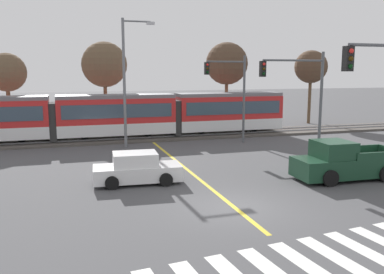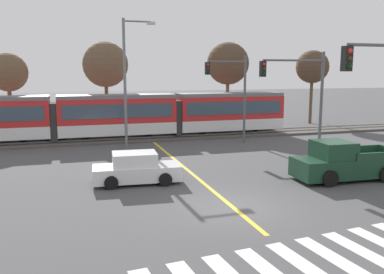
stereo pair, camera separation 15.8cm
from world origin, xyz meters
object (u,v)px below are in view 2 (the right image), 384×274
(pickup_truck, at_px, (344,163))
(traffic_light_far_right, at_px, (232,87))
(sedan_crossing, at_px, (136,169))
(street_lamp_centre, at_px, (128,75))
(traffic_light_mid_right, at_px, (302,90))
(bare_tree_far_west, at_px, (8,73))
(light_rail_tram, at_px, (117,114))
(bare_tree_west, at_px, (106,65))
(bare_tree_east, at_px, (228,64))
(bare_tree_far_east, at_px, (312,67))

(pickup_truck, relative_size, traffic_light_far_right, 0.83)
(sedan_crossing, xyz_separation_m, traffic_light_far_right, (8.75, 9.17, 3.58))
(sedan_crossing, height_order, street_lamp_centre, street_lamp_centre)
(traffic_light_mid_right, bearing_deg, pickup_truck, -93.48)
(street_lamp_centre, bearing_deg, bare_tree_far_west, 139.96)
(pickup_truck, bearing_deg, light_rail_tram, 121.81)
(bare_tree_west, relative_size, bare_tree_east, 0.98)
(light_rail_tram, xyz_separation_m, bare_tree_east, (11.15, 4.59, 4.08))
(bare_tree_east, xyz_separation_m, bare_tree_far_east, (9.42, 0.20, -0.29))
(bare_tree_far_west, bearing_deg, bare_tree_west, 4.26)
(sedan_crossing, xyz_separation_m, bare_tree_far_west, (-7.68, 17.29, 4.59))
(pickup_truck, height_order, bare_tree_west, bare_tree_west)
(bare_tree_far_east, bearing_deg, traffic_light_mid_right, -124.72)
(light_rail_tram, height_order, traffic_light_mid_right, traffic_light_mid_right)
(sedan_crossing, height_order, bare_tree_far_west, bare_tree_far_west)
(light_rail_tram, distance_m, traffic_light_mid_right, 14.72)
(traffic_light_far_right, bearing_deg, bare_tree_west, 134.38)
(light_rail_tram, height_order, traffic_light_far_right, traffic_light_far_right)
(street_lamp_centre, distance_m, bare_tree_east, 13.17)
(pickup_truck, bearing_deg, street_lamp_centre, 126.38)
(bare_tree_east, bearing_deg, pickup_truck, -94.64)
(traffic_light_far_right, xyz_separation_m, bare_tree_west, (-8.52, 8.71, 1.70))
(pickup_truck, distance_m, bare_tree_west, 23.09)
(traffic_light_mid_right, bearing_deg, bare_tree_east, 85.01)
(light_rail_tram, bearing_deg, street_lamp_centre, -81.18)
(light_rail_tram, bearing_deg, pickup_truck, -58.19)
(pickup_truck, height_order, bare_tree_far_east, bare_tree_far_east)
(bare_tree_far_east, bearing_deg, bare_tree_east, -178.77)
(light_rail_tram, distance_m, traffic_light_far_right, 9.30)
(street_lamp_centre, bearing_deg, bare_tree_far_east, 21.37)
(traffic_light_mid_right, relative_size, bare_tree_far_west, 0.95)
(pickup_truck, xyz_separation_m, bare_tree_far_west, (-17.79, 19.63, 4.44))
(traffic_light_mid_right, distance_m, bare_tree_far_west, 23.51)
(traffic_light_mid_right, xyz_separation_m, bare_tree_east, (1.34, 15.33, 1.81))
(light_rail_tram, distance_m, bare_tree_far_west, 9.85)
(traffic_light_far_right, relative_size, bare_tree_west, 0.82)
(bare_tree_west, bearing_deg, traffic_light_far_right, -45.62)
(bare_tree_far_west, relative_size, bare_tree_west, 0.86)
(bare_tree_far_west, distance_m, bare_tree_east, 19.43)
(bare_tree_far_west, bearing_deg, pickup_truck, -47.82)
(traffic_light_far_right, distance_m, bare_tree_far_east, 15.20)
(street_lamp_centre, relative_size, bare_tree_east, 1.11)
(sedan_crossing, relative_size, bare_tree_east, 0.53)
(traffic_light_mid_right, bearing_deg, bare_tree_far_east, 55.28)
(sedan_crossing, distance_m, traffic_light_far_right, 13.17)
(sedan_crossing, relative_size, traffic_light_mid_right, 0.66)
(bare_tree_east, distance_m, bare_tree_far_east, 9.43)
(street_lamp_centre, relative_size, bare_tree_west, 1.13)
(street_lamp_centre, bearing_deg, bare_tree_west, 96.00)
(pickup_truck, bearing_deg, traffic_light_mid_right, 86.52)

